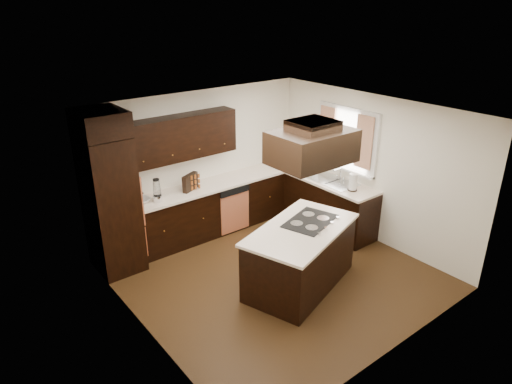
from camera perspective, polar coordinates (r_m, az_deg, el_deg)
floor at (r=7.10m, az=2.40°, el=-10.35°), size 4.20×4.20×0.02m
ceiling at (r=6.10m, az=2.80°, el=9.86°), size 4.20×4.20×0.02m
wall_back at (r=8.10m, az=-7.21°, el=3.76°), size 4.20×0.02×2.50m
wall_front at (r=5.27m, az=17.85°, el=-8.32°), size 4.20×0.02×2.50m
wall_left at (r=5.50m, az=-14.46°, el=-6.54°), size 0.02×4.20×2.50m
wall_right at (r=7.95m, az=14.22°, el=2.84°), size 0.02×4.20×2.50m
oven_column at (r=7.12m, az=-17.63°, el=-1.59°), size 0.65×0.75×2.12m
wall_oven_face at (r=7.21m, az=-15.12°, el=-0.46°), size 0.05×0.62×0.78m
base_cabinets_back at (r=8.17m, az=-5.58°, el=-2.11°), size 2.93×0.60×0.88m
base_cabinets_right at (r=8.56m, az=7.71°, el=-1.01°), size 0.60×2.40×0.88m
countertop_back at (r=7.98m, az=-5.65°, el=0.84°), size 2.93×0.63×0.04m
countertop_right at (r=8.38m, az=7.81°, el=1.84°), size 0.63×2.40×0.04m
upper_cabinets at (r=7.58m, az=-9.48°, el=6.72°), size 2.00×0.34×0.72m
dishwasher_front at (r=8.12m, az=-2.70°, el=-2.55°), size 0.60×0.05×0.72m
window_frame at (r=8.12m, az=11.28°, el=6.52°), size 0.06×1.32×1.12m
window_pane at (r=8.14m, az=11.41°, el=6.55°), size 0.00×1.20×1.00m
curtain_left at (r=7.81m, az=13.33°, el=6.06°), size 0.02×0.34×0.90m
curtain_right at (r=8.33m, az=8.85°, el=7.46°), size 0.02×0.34×0.90m
sink_rim at (r=8.16m, az=9.64°, el=1.32°), size 0.52×0.84×0.01m
island at (r=6.69m, az=5.53°, el=-8.18°), size 1.93×1.43×0.88m
island_top at (r=6.47m, az=5.69°, el=-4.69°), size 2.01×1.51×0.04m
cooktop at (r=6.66m, az=6.77°, el=-3.61°), size 0.94×0.77×0.01m
range_hood at (r=5.87m, az=7.01°, el=5.64°), size 1.05×0.72×0.42m
hood_duct at (r=5.79m, az=7.14°, el=8.24°), size 0.55×0.50×0.13m
blender_base at (r=7.41m, az=-12.19°, el=-0.80°), size 0.15×0.15×0.10m
blender_pitcher at (r=7.34m, az=-12.31°, el=0.49°), size 0.13×0.13×0.26m
spice_rack at (r=7.71m, az=-8.23°, el=1.21°), size 0.35×0.22×0.28m
mixing_bowl at (r=7.42m, az=-14.19°, el=-1.06°), size 0.37×0.37×0.07m
soap_bottle at (r=8.40m, az=7.38°, el=2.86°), size 0.12×0.12×0.22m
paper_towel at (r=7.78m, az=12.03°, el=1.19°), size 0.17×0.17×0.30m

